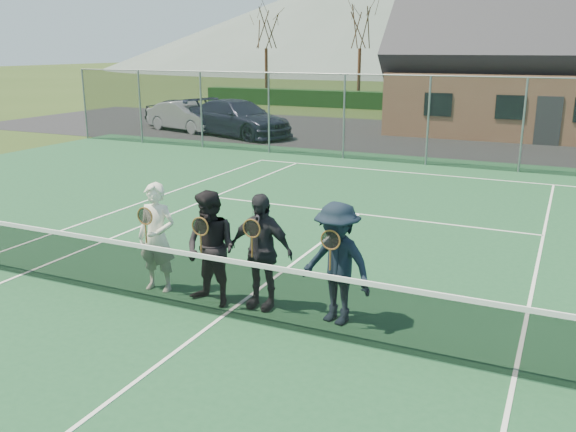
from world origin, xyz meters
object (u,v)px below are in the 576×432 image
car_b (186,116)px  clubhouse (572,45)px  player_c (261,251)px  player_a (157,238)px  car_a (186,113)px  tennis_net (221,284)px  player_d (337,263)px  player_b (211,249)px  car_c (238,118)px

car_b → clubhouse: (16.54, 6.44, 3.29)m
player_c → player_a: bearing=-176.6°
car_a → car_b: car_a is taller
tennis_net → player_c: size_ratio=6.49×
car_a → tennis_net: size_ratio=0.36×
player_a → player_d: 3.08m
tennis_net → player_c: 0.79m
player_a → player_c: bearing=3.4°
car_a → player_d: player_d is taller
player_b → tennis_net: bearing=-43.0°
car_c → player_a: (7.85, -16.54, 0.11)m
tennis_net → player_b: 0.67m
car_a → player_c: bearing=-140.5°
tennis_net → player_a: player_a is taller
car_b → player_b: bearing=-129.3°
clubhouse → player_b: size_ratio=8.67×
car_b → clubhouse: clubhouse is taller
car_c → player_c: size_ratio=3.10×
tennis_net → player_d: bearing=19.9°
player_a → player_c: same height
player_a → player_c: (1.84, 0.11, -0.00)m
tennis_net → player_b: size_ratio=6.49×
clubhouse → player_b: (-4.40, -23.63, -3.07)m
car_a → player_c: player_c is taller
car_b → player_a: bearing=-131.6°
car_a → clubhouse: size_ratio=0.27×
car_b → player_d: (14.12, -16.99, 0.22)m
player_a → player_b: size_ratio=1.00×
car_a → car_c: 4.45m
car_a → clubhouse: (17.41, 5.16, 3.26)m
tennis_net → player_a: 1.62m
car_a → player_d: size_ratio=2.36×
car_b → player_c: (12.88, -16.96, 0.22)m
car_b → player_c: 21.30m
car_a → tennis_net: car_a is taller
player_c → player_d: same height
tennis_net → player_c: player_c is taller
clubhouse → player_b: bearing=-100.5°
player_a → player_d: (3.08, 0.08, -0.00)m
car_a → player_a: player_a is taller
clubhouse → player_a: size_ratio=8.67×
tennis_net → player_a: (-1.50, 0.49, 0.38)m
car_b → player_c: player_c is taller
car_b → player_c: size_ratio=2.35×
car_c → player_b: player_b is taller
car_a → tennis_net: (13.41, -18.84, -0.19)m
player_b → player_c: size_ratio=1.00×
tennis_net → clubhouse: size_ratio=0.75×
tennis_net → player_b: bearing=137.0°
player_b → player_a: bearing=173.8°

